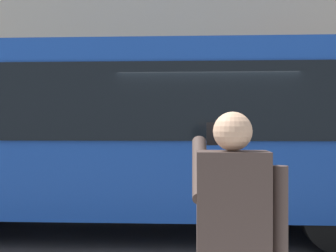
{
  "coord_description": "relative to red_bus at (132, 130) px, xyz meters",
  "views": [
    {
      "loc": [
        0.22,
        7.28,
        1.78
      ],
      "look_at": [
        0.63,
        -0.3,
        1.75
      ],
      "focal_mm": 47.88,
      "sensor_mm": 36.0,
      "label": 1
    }
  ],
  "objects": [
    {
      "name": "ground_plane",
      "position": [
        -1.22,
        0.14,
        -1.68
      ],
      "size": [
        60.0,
        60.0,
        0.0
      ],
      "primitive_type": "plane",
      "color": "#2B2B2D"
    },
    {
      "name": "red_bus",
      "position": [
        0.0,
        0.0,
        0.0
      ],
      "size": [
        9.05,
        2.54,
        3.08
      ],
      "color": "#1947AD",
      "rests_on": "ground_plane"
    },
    {
      "name": "pedestrian_photographer",
      "position": [
        -1.23,
        4.91,
        -0.54
      ],
      "size": [
        0.53,
        0.52,
        1.7
      ],
      "color": "#4C4238",
      "rests_on": "sidewalk_curb"
    }
  ]
}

